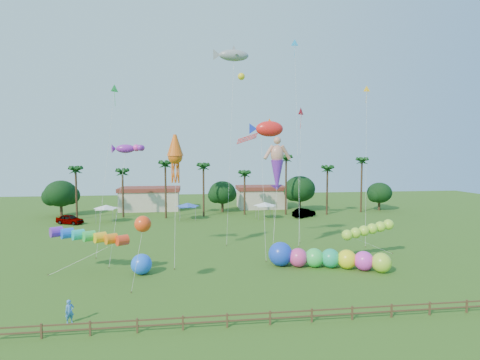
{
  "coord_description": "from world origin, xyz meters",
  "views": [
    {
      "loc": [
        -5.39,
        -30.75,
        11.87
      ],
      "look_at": [
        0.0,
        10.0,
        9.0
      ],
      "focal_mm": 28.0,
      "sensor_mm": 36.0,
      "label": 1
    }
  ],
  "objects": [
    {
      "name": "squid_kite",
      "position": [
        -7.11,
        12.2,
        11.54
      ],
      "size": [
        2.19,
        5.82,
        14.18
      ],
      "color": "#DD5912",
      "rests_on": "ground"
    },
    {
      "name": "fence",
      "position": [
        0.0,
        -6.0,
        0.61
      ],
      "size": [
        36.12,
        0.12,
        1.0
      ],
      "color": "brown",
      "rests_on": "ground"
    },
    {
      "name": "orange_ball_kite",
      "position": [
        -9.46,
        1.4,
        5.94
      ],
      "size": [
        1.92,
        1.62,
        6.65
      ],
      "color": "#FC4114",
      "rests_on": "ground"
    },
    {
      "name": "blue_ball",
      "position": [
        -10.29,
        6.39,
        1.02
      ],
      "size": [
        2.03,
        2.03,
        2.03
      ],
      "primitive_type": "sphere",
      "color": "#1C60FF",
      "rests_on": "ground"
    },
    {
      "name": "ground",
      "position": [
        0.0,
        0.0,
        0.0
      ],
      "size": [
        160.0,
        160.0,
        0.0
      ],
      "primitive_type": "plane",
      "color": "#285116",
      "rests_on": "ground"
    },
    {
      "name": "delta_kite_blue",
      "position": [
        9.19,
        21.09,
        26.63
      ],
      "size": [
        1.22,
        4.62,
        27.88
      ],
      "color": "#1A99ED",
      "rests_on": "ground"
    },
    {
      "name": "green_worm",
      "position": [
        12.09,
        8.99,
        2.72
      ],
      "size": [
        9.62,
        2.38,
        3.44
      ],
      "color": "#A2E432",
      "rests_on": "ground"
    },
    {
      "name": "rainbow_tube",
      "position": [
        -14.04,
        6.62,
        3.42
      ],
      "size": [
        9.03,
        3.97,
        3.95
      ],
      "color": "#F03B1A",
      "rests_on": "ground"
    },
    {
      "name": "merman_kite",
      "position": [
        4.71,
        12.27,
        10.34
      ],
      "size": [
        2.98,
        5.03,
        13.32
      ],
      "color": "tan",
      "rests_on": "ground"
    },
    {
      "name": "shark_kite",
      "position": [
        0.74,
        22.24,
        25.61
      ],
      "size": [
        5.66,
        6.74,
        26.62
      ],
      "color": "gray",
      "rests_on": "ground"
    },
    {
      "name": "car_b",
      "position": [
        15.69,
        36.76,
        0.83
      ],
      "size": [
        5.12,
        4.3,
        1.65
      ],
      "primitive_type": "imported",
      "rotation": [
        0.0,
        0.0,
        2.18
      ],
      "color": "#4C4C54",
      "rests_on": "ground"
    },
    {
      "name": "buildings_row",
      "position": [
        -3.09,
        50.0,
        2.0
      ],
      "size": [
        35.0,
        7.0,
        4.0
      ],
      "color": "beige",
      "rests_on": "ground"
    },
    {
      "name": "car_a",
      "position": [
        -25.78,
        35.2,
        0.81
      ],
      "size": [
        5.11,
        3.75,
        1.62
      ],
      "primitive_type": "imported",
      "rotation": [
        0.0,
        0.0,
        1.13
      ],
      "color": "#4C4C54",
      "rests_on": "ground"
    },
    {
      "name": "caterpillar_inflatable",
      "position": [
        8.23,
        6.02,
        1.06
      ],
      "size": [
        12.12,
        6.13,
        2.53
      ],
      "rotation": [
        0.0,
        0.0,
        -0.34
      ],
      "color": "#DE3A8A",
      "rests_on": "ground"
    },
    {
      "name": "lobster_kite",
      "position": [
        -12.54,
        12.18,
        12.44
      ],
      "size": [
        4.04,
        5.01,
        13.14
      ],
      "color": "purple",
      "rests_on": "ground"
    },
    {
      "name": "tent_row",
      "position": [
        -6.0,
        36.33,
        2.75
      ],
      "size": [
        31.0,
        4.0,
        0.6
      ],
      "color": "white",
      "rests_on": "ground"
    },
    {
      "name": "delta_kite_yellow",
      "position": [
        17.81,
        16.75,
        19.82
      ],
      "size": [
        1.85,
        3.5,
        20.91
      ],
      "color": "yellow",
      "rests_on": "ground"
    },
    {
      "name": "spectator_a",
      "position": [
        -13.91,
        -3.89,
        0.83
      ],
      "size": [
        0.73,
        0.68,
        1.66
      ],
      "primitive_type": "imported",
      "rotation": [
        0.0,
        0.0,
        0.62
      ],
      "color": "#3A78CD",
      "rests_on": "ground"
    },
    {
      "name": "spectator_b",
      "position": [
        4.77,
        8.78,
        0.8
      ],
      "size": [
        0.95,
        0.85,
        1.6
      ],
      "primitive_type": "imported",
      "rotation": [
        0.0,
        0.0,
        -0.38
      ],
      "color": "#AE9B91",
      "rests_on": "ground"
    },
    {
      "name": "tree_line",
      "position": [
        3.57,
        44.0,
        4.28
      ],
      "size": [
        69.46,
        8.91,
        11.0
      ],
      "color": "#3A2819",
      "rests_on": "ground"
    },
    {
      "name": "delta_kite_red",
      "position": [
        9.58,
        19.13,
        17.35
      ],
      "size": [
        2.07,
        4.93,
        18.24
      ],
      "color": "red",
      "rests_on": "ground"
    },
    {
      "name": "delta_kite_green",
      "position": [
        -14.41,
        16.32,
        19.28
      ],
      "size": [
        2.34,
        4.16,
        20.23
      ],
      "color": "green",
      "rests_on": "ground"
    },
    {
      "name": "fish_kite",
      "position": [
        4.32,
        14.86,
        14.96
      ],
      "size": [
        5.28,
        7.1,
        16.04
      ],
      "color": "red",
      "rests_on": "ground"
    }
  ]
}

